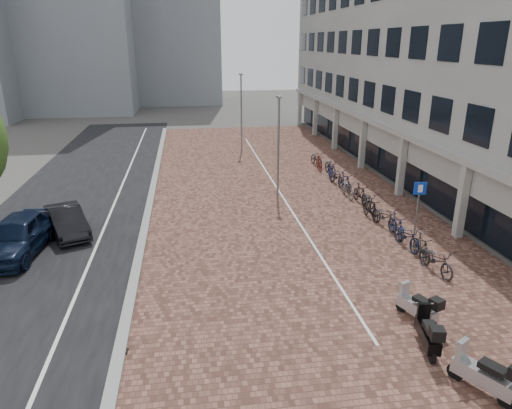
% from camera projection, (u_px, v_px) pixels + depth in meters
% --- Properties ---
extents(ground, '(140.00, 140.00, 0.00)m').
position_uv_depth(ground, '(282.00, 298.00, 15.79)').
color(ground, '#474442').
rests_on(ground, ground).
extents(plaza_brick, '(14.50, 42.00, 0.04)m').
position_uv_depth(plaza_brick, '(275.00, 190.00, 27.25)').
color(plaza_brick, brown).
rests_on(plaza_brick, ground).
extents(street_asphalt, '(8.00, 50.00, 0.03)m').
position_uv_depth(street_asphalt, '(80.00, 199.00, 25.72)').
color(street_asphalt, black).
rests_on(street_asphalt, ground).
extents(curb, '(0.35, 42.00, 0.14)m').
position_uv_depth(curb, '(152.00, 194.00, 26.24)').
color(curb, gray).
rests_on(curb, ground).
extents(lane_line, '(0.12, 44.00, 0.00)m').
position_uv_depth(lane_line, '(117.00, 197.00, 25.99)').
color(lane_line, white).
rests_on(lane_line, street_asphalt).
extents(parking_line, '(0.10, 30.00, 0.00)m').
position_uv_depth(parking_line, '(278.00, 189.00, 27.27)').
color(parking_line, white).
rests_on(parking_line, plaza_brick).
extents(office_building, '(8.40, 40.00, 15.00)m').
position_uv_depth(office_building, '(433.00, 38.00, 29.69)').
color(office_building, '#A5A5A0').
rests_on(office_building, ground).
extents(car_navy, '(2.36, 4.91, 1.62)m').
position_uv_depth(car_navy, '(17.00, 236.00, 18.84)').
color(car_navy, black).
rests_on(car_navy, ground).
extents(car_dark, '(2.79, 4.09, 1.28)m').
position_uv_depth(car_dark, '(67.00, 221.00, 20.86)').
color(car_dark, black).
rests_on(car_dark, ground).
extents(shoes, '(0.33, 0.29, 0.08)m').
position_uv_depth(shoes, '(123.00, 353.00, 12.96)').
color(shoes, black).
rests_on(shoes, ground).
extents(scooter_front, '(1.06, 1.72, 1.13)m').
position_uv_depth(scooter_front, '(417.00, 305.00, 14.33)').
color(scooter_front, '#B0B0B5').
rests_on(scooter_front, ground).
extents(scooter_mid, '(0.89, 1.77, 1.16)m').
position_uv_depth(scooter_mid, '(428.00, 332.00, 12.99)').
color(scooter_mid, black).
rests_on(scooter_mid, ground).
extents(scooter_back, '(1.40, 1.86, 1.25)m').
position_uv_depth(scooter_back, '(484.00, 373.00, 11.32)').
color(scooter_back, '#A0A1A5').
rests_on(scooter_back, ground).
extents(parking_sign, '(0.55, 0.11, 2.65)m').
position_uv_depth(parking_sign, '(418.00, 201.00, 19.89)').
color(parking_sign, slate).
rests_on(parking_sign, ground).
extents(lamp_near, '(0.12, 0.12, 5.54)m').
position_uv_depth(lamp_near, '(278.00, 149.00, 24.96)').
color(lamp_near, slate).
rests_on(lamp_near, ground).
extents(lamp_far, '(0.12, 0.12, 5.93)m').
position_uv_depth(lamp_far, '(241.00, 114.00, 35.67)').
color(lamp_far, gray).
rests_on(lamp_far, ground).
extents(bike_row, '(1.18, 18.15, 1.05)m').
position_uv_depth(bike_row, '(358.00, 194.00, 24.89)').
color(bike_row, black).
rests_on(bike_row, ground).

